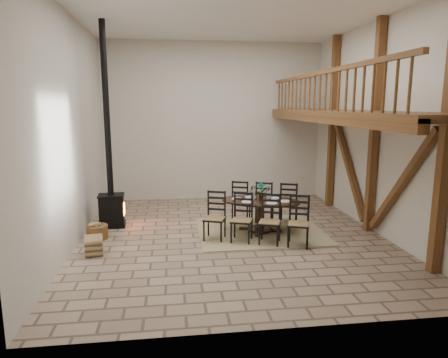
{
  "coord_description": "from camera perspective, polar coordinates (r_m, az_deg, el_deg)",
  "views": [
    {
      "loc": [
        -1.36,
        -8.89,
        3.04
      ],
      "look_at": [
        -0.14,
        0.4,
        1.3
      ],
      "focal_mm": 32.0,
      "sensor_mm": 36.0,
      "label": 1
    }
  ],
  "objects": [
    {
      "name": "dining_table",
      "position": [
        9.66,
        5.15,
        -5.36
      ],
      "size": [
        2.63,
        2.68,
        1.22
      ],
      "rotation": [
        0.0,
        0.0,
        -0.35
      ],
      "color": "black",
      "rests_on": "ground"
    },
    {
      "name": "room_shell",
      "position": [
        9.25,
        8.68,
        10.27
      ],
      "size": [
        7.02,
        8.02,
        5.01
      ],
      "color": "beige",
      "rests_on": "ground"
    },
    {
      "name": "rug",
      "position": [
        9.86,
        5.18,
        -7.4
      ],
      "size": [
        3.0,
        2.5,
        0.02
      ],
      "primitive_type": "cube",
      "color": "tan",
      "rests_on": "ground"
    },
    {
      "name": "log_basket",
      "position": [
        9.71,
        -17.65,
        -7.15
      ],
      "size": [
        0.48,
        0.48,
        0.4
      ],
      "rotation": [
        0.0,
        0.0,
        -0.34
      ],
      "color": "brown",
      "rests_on": "ground"
    },
    {
      "name": "log_stack",
      "position": [
        8.77,
        -18.09,
        -9.03
      ],
      "size": [
        0.43,
        0.53,
        0.36
      ],
      "rotation": [
        0.0,
        0.0,
        0.17
      ],
      "color": "#9B7F57",
      "rests_on": "ground"
    },
    {
      "name": "wood_stove",
      "position": [
        10.32,
        -15.93,
        -0.54
      ],
      "size": [
        0.68,
        0.54,
        5.0
      ],
      "rotation": [
        0.0,
        0.0,
        0.07
      ],
      "color": "black",
      "rests_on": "ground"
    },
    {
      "name": "ground",
      "position": [
        9.49,
        1.18,
        -8.14
      ],
      "size": [
        8.0,
        8.0,
        0.0
      ],
      "primitive_type": "plane",
      "color": "tan",
      "rests_on": "ground"
    }
  ]
}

